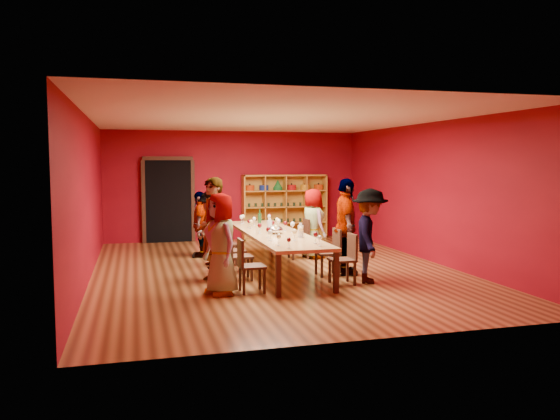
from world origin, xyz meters
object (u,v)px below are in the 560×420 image
object	(u,v)px
chair_person_right_1	(332,250)
spittoon_bowl	(275,230)
chair_person_left_2	(230,248)
person_right_3	(313,223)
chair_person_right_0	(346,256)
chair_person_left_4	(215,235)
person_right_1	(346,227)
shelving_unit	(284,204)
person_left_2	(213,232)
chair_person_left_0	(247,263)
wine_bottle	(260,218)
person_left_3	(211,228)
chair_person_right_3	(302,236)
tasting_table	(274,235)
person_left_0	(221,244)
person_right_0	(370,236)
person_left_4	(200,224)
chair_person_left_1	(236,253)
chair_person_left_3	(223,241)
person_left_1	(213,230)

from	to	relation	value
chair_person_right_1	spittoon_bowl	size ratio (longest dim) A/B	2.85
chair_person_left_2	person_right_3	distance (m)	2.41
chair_person_right_0	spittoon_bowl	size ratio (longest dim) A/B	2.85
chair_person_left_4	person_right_1	world-z (taller)	person_right_1
shelving_unit	person_left_2	bearing A→B (deg)	-120.82
chair_person_left_0	chair_person_right_0	size ratio (longest dim) A/B	1.00
chair_person_left_0	chair_person_right_1	distance (m)	2.04
wine_bottle	chair_person_left_0	bearing A→B (deg)	-106.20
person_left_3	chair_person_right_3	size ratio (longest dim) A/B	1.74
chair_person_left_2	tasting_table	bearing A→B (deg)	6.28
tasting_table	person_left_3	world-z (taller)	person_left_3
person_left_3	wine_bottle	world-z (taller)	person_left_3
chair_person_right_0	person_left_0	bearing A→B (deg)	-175.63
chair_person_left_0	chair_person_right_1	size ratio (longest dim) A/B	1.00
chair_person_left_2	person_right_0	world-z (taller)	person_right_0
chair_person_left_2	person_left_4	bearing A→B (deg)	100.09
chair_person_left_2	chair_person_right_3	bearing A→B (deg)	33.01
person_left_3	chair_person_right_3	xyz separation A→B (m)	(2.06, 0.30, -0.28)
spittoon_bowl	wine_bottle	bearing A→B (deg)	86.59
chair_person_left_1	chair_person_right_1	size ratio (longest dim) A/B	1.00
chair_person_left_4	chair_person_right_0	size ratio (longest dim) A/B	1.00
chair_person_left_2	person_left_2	xyz separation A→B (m)	(-0.33, -0.00, 0.32)
chair_person_left_1	chair_person_left_4	world-z (taller)	same
chair_person_right_1	person_right_1	distance (m)	0.51
chair_person_left_1	person_left_3	bearing A→B (deg)	99.05
chair_person_left_2	chair_person_left_3	world-z (taller)	same
chair_person_left_0	chair_person_right_0	xyz separation A→B (m)	(1.82, 0.17, 0.00)
chair_person_left_0	person_right_1	xyz separation A→B (m)	(2.11, 0.93, 0.43)
person_right_1	spittoon_bowl	xyz separation A→B (m)	(-1.22, 0.65, -0.10)
person_left_1	chair_person_right_1	bearing A→B (deg)	70.93
person_left_0	person_left_4	distance (m)	3.61
person_right_1	shelving_unit	bearing A→B (deg)	11.22
person_left_1	chair_person_left_2	bearing A→B (deg)	129.61
tasting_table	chair_person_left_2	distance (m)	0.94
person_left_3	chair_person_right_1	bearing A→B (deg)	35.44
shelving_unit	spittoon_bowl	xyz separation A→B (m)	(-1.42, -4.49, -0.16)
person_left_2	chair_person_right_0	world-z (taller)	person_left_2
chair_person_left_0	chair_person_right_3	world-z (taller)	same
person_left_3	person_right_0	world-z (taller)	person_right_0
chair_person_right_0	wine_bottle	size ratio (longest dim) A/B	2.81
chair_person_left_1	person_left_2	xyz separation A→B (m)	(-0.33, 0.65, 0.32)
person_left_2	chair_person_left_3	xyz separation A→B (m)	(0.33, 0.88, -0.32)
chair_person_right_0	chair_person_right_1	size ratio (longest dim) A/B	1.00
chair_person_left_2	spittoon_bowl	world-z (taller)	spittoon_bowl
chair_person_left_1	wine_bottle	size ratio (longest dim) A/B	2.81
shelving_unit	chair_person_left_2	world-z (taller)	shelving_unit
chair_person_left_4	person_right_0	world-z (taller)	person_right_0
chair_person_right_0	person_right_0	xyz separation A→B (m)	(0.44, 0.00, 0.35)
person_left_3	person_left_1	bearing A→B (deg)	-23.43
person_right_0	spittoon_bowl	xyz separation A→B (m)	(-1.38, 1.40, -0.02)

